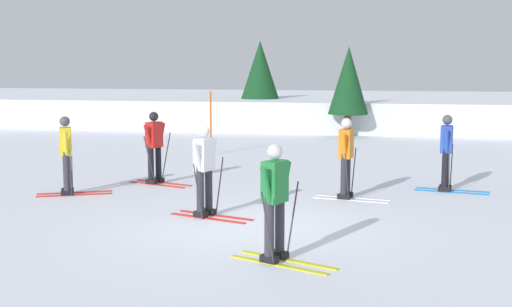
# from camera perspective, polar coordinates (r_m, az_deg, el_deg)

# --- Properties ---
(ground_plane) EXTENTS (120.00, 120.00, 0.00)m
(ground_plane) POSITION_cam_1_polar(r_m,az_deg,el_deg) (11.57, -0.78, -6.45)
(ground_plane) COLOR silver
(far_snow_ridge) EXTENTS (80.00, 6.60, 1.28)m
(far_snow_ridge) POSITION_cam_1_polar(r_m,az_deg,el_deg) (29.84, 6.25, 3.47)
(far_snow_ridge) COLOR silver
(far_snow_ridge) RESTS_ON ground
(skier_blue) EXTENTS (1.64, 0.99, 1.71)m
(skier_blue) POSITION_cam_1_polar(r_m,az_deg,el_deg) (15.33, 16.05, 0.24)
(skier_blue) COLOR #237AC6
(skier_blue) RESTS_ON ground
(skier_red) EXTENTS (1.63, 0.95, 1.71)m
(skier_red) POSITION_cam_1_polar(r_m,az_deg,el_deg) (15.85, -8.69, 0.69)
(skier_red) COLOR red
(skier_red) RESTS_ON ground
(skier_white) EXTENTS (1.63, 0.96, 1.71)m
(skier_white) POSITION_cam_1_polar(r_m,az_deg,el_deg) (12.31, -4.42, -1.26)
(skier_white) COLOR red
(skier_white) RESTS_ON ground
(skier_yellow) EXTENTS (1.61, 0.99, 1.71)m
(skier_yellow) POSITION_cam_1_polar(r_m,az_deg,el_deg) (14.93, -15.96, 0.05)
(skier_yellow) COLOR red
(skier_yellow) RESTS_ON ground
(skier_orange) EXTENTS (1.64, 0.99, 1.71)m
(skier_orange) POSITION_cam_1_polar(r_m,az_deg,el_deg) (14.03, 7.76, -0.20)
(skier_orange) COLOR silver
(skier_orange) RESTS_ON ground
(skier_green) EXTENTS (1.62, 0.98, 1.71)m
(skier_green) POSITION_cam_1_polar(r_m,az_deg,el_deg) (9.48, 1.66, -3.94)
(skier_green) COLOR gold
(skier_green) RESTS_ON ground
(trail_marker_pole) EXTENTS (0.05, 0.05, 1.98)m
(trail_marker_pole) POSITION_cam_1_polar(r_m,az_deg,el_deg) (20.70, -3.90, 2.60)
(trail_marker_pole) COLOR #C65614
(trail_marker_pole) RESTS_ON ground
(conifer_far_left) EXTENTS (2.07, 2.07, 3.85)m
(conifer_far_left) POSITION_cam_1_polar(r_m,az_deg,el_deg) (29.82, 0.35, 6.65)
(conifer_far_left) COLOR #513823
(conifer_far_left) RESTS_ON ground
(conifer_far_centre) EXTENTS (1.55, 1.55, 3.49)m
(conifer_far_centre) POSITION_cam_1_polar(r_m,az_deg,el_deg) (25.89, 7.94, 6.20)
(conifer_far_centre) COLOR #513823
(conifer_far_centre) RESTS_ON ground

